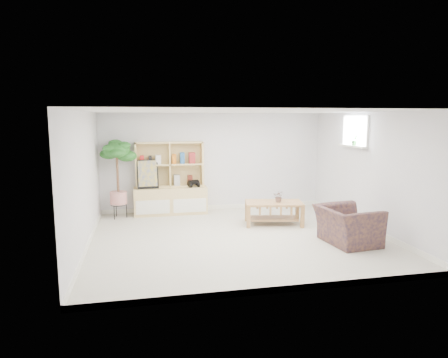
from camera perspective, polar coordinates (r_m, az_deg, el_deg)
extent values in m
cube|color=beige|center=(7.75, 1.93, -8.38)|extent=(5.50, 5.00, 0.01)
cube|color=white|center=(7.41, 2.03, 9.65)|extent=(5.50, 5.00, 0.01)
cube|color=silver|center=(9.92, -1.47, 2.47)|extent=(5.50, 0.01, 2.40)
cube|color=silver|center=(5.13, 8.66, -3.51)|extent=(5.50, 0.01, 2.40)
cube|color=silver|center=(7.34, -19.36, -0.22)|extent=(0.01, 5.00, 2.40)
cube|color=silver|center=(8.57, 20.14, 0.95)|extent=(0.01, 5.00, 2.40)
cube|color=white|center=(8.99, 17.85, 4.49)|extent=(0.14, 1.00, 0.04)
imported|color=#2D753B|center=(8.61, 7.84, -2.48)|extent=(0.29, 0.28, 0.25)
imported|color=black|center=(7.65, 17.25, -5.99)|extent=(1.01, 1.13, 0.77)
imported|color=#126317|center=(8.92, 18.14, 5.29)|extent=(0.13, 0.11, 0.22)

